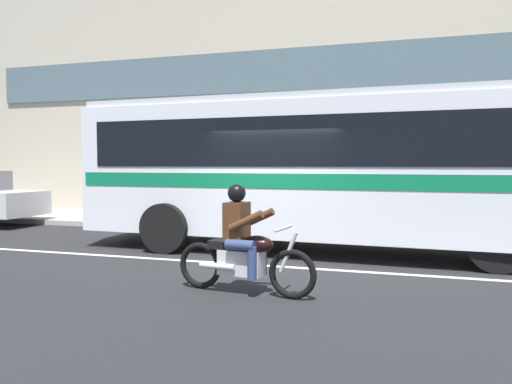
{
  "coord_description": "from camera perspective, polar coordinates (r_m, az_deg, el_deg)",
  "views": [
    {
      "loc": [
        2.49,
        -9.07,
        1.85
      ],
      "look_at": [
        -0.11,
        -0.6,
        1.34
      ],
      "focal_mm": 34.4,
      "sensor_mm": 36.0,
      "label": 1
    }
  ],
  "objects": [
    {
      "name": "ground_plane",
      "position": [
        9.59,
        1.72,
        -7.85
      ],
      "size": [
        60.0,
        60.0,
        0.0
      ],
      "primitive_type": "plane",
      "color": "black"
    },
    {
      "name": "sidewalk_curb",
      "position": [
        14.5,
        7.09,
        -3.78
      ],
      "size": [
        28.0,
        3.8,
        0.15
      ],
      "primitive_type": "cube",
      "color": "#A39E93",
      "rests_on": "ground_plane"
    },
    {
      "name": "lane_center_stripe",
      "position": [
        9.02,
        0.7,
        -8.53
      ],
      "size": [
        26.6,
        0.14,
        0.01
      ],
      "primitive_type": "cube",
      "color": "silver",
      "rests_on": "ground_plane"
    },
    {
      "name": "office_building_facade",
      "position": [
        17.46,
        8.66,
        20.8
      ],
      "size": [
        28.0,
        0.89,
        14.22
      ],
      "color": "#B2A893",
      "rests_on": "ground_plane"
    },
    {
      "name": "transit_bus",
      "position": [
        10.37,
        9.06,
        3.42
      ],
      "size": [
        10.83,
        3.03,
        3.22
      ],
      "color": "silver",
      "rests_on": "ground_plane"
    },
    {
      "name": "motorcycle_with_rider",
      "position": [
        7.02,
        -1.47,
        -6.52
      ],
      "size": [
        2.14,
        0.66,
        1.56
      ],
      "color": "black",
      "rests_on": "ground_plane"
    }
  ]
}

